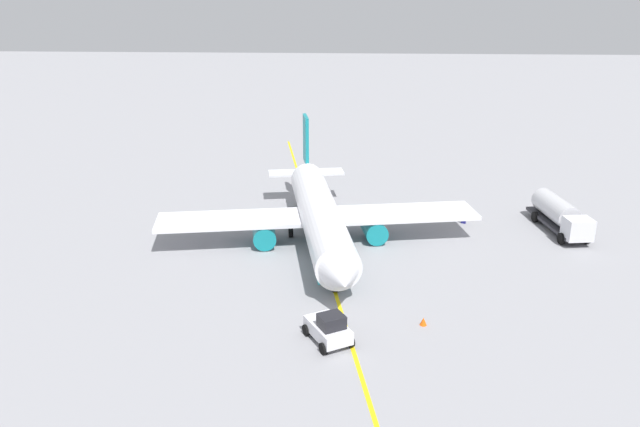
% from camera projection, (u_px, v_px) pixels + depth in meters
% --- Properties ---
extents(ground_plane, '(400.00, 400.00, 0.00)m').
position_uv_depth(ground_plane, '(320.00, 243.00, 57.66)').
color(ground_plane, '#939399').
extents(airplane, '(31.26, 30.49, 9.60)m').
position_uv_depth(airplane, '(319.00, 215.00, 57.25)').
color(airplane, white).
rests_on(airplane, ground).
extents(fuel_tanker, '(10.00, 3.95, 3.15)m').
position_uv_depth(fuel_tanker, '(560.00, 214.00, 60.20)').
color(fuel_tanker, '#2D2D33').
rests_on(fuel_tanker, ground).
extents(pushback_tug, '(4.12, 3.69, 2.20)m').
position_uv_depth(pushback_tug, '(329.00, 328.00, 41.02)').
color(pushback_tug, silver).
rests_on(pushback_tug, ground).
extents(refueling_worker, '(0.51, 0.61, 1.71)m').
position_uv_depth(refueling_worker, '(464.00, 216.00, 62.53)').
color(refueling_worker, navy).
rests_on(refueling_worker, ground).
extents(safety_cone_nose, '(0.52, 0.52, 0.57)m').
position_uv_depth(safety_cone_nose, '(423.00, 321.00, 43.33)').
color(safety_cone_nose, '#F2590F').
rests_on(safety_cone_nose, ground).
extents(taxi_line_marking, '(84.42, 15.80, 0.01)m').
position_uv_depth(taxi_line_marking, '(320.00, 243.00, 57.66)').
color(taxi_line_marking, yellow).
rests_on(taxi_line_marking, ground).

